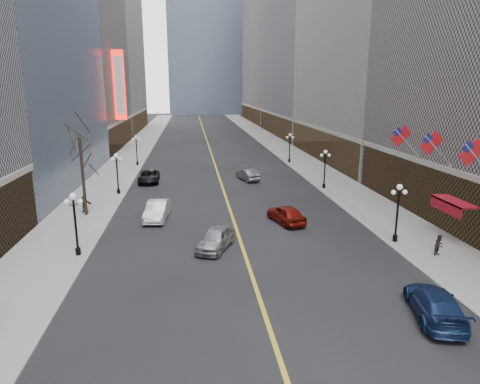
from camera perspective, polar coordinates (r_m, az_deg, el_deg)
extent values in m
cube|color=gray|center=(72.67, 7.57, 4.50)|extent=(6.00, 230.00, 0.15)
cube|color=gray|center=(71.25, -14.90, 3.96)|extent=(6.00, 230.00, 0.15)
cube|color=gold|center=(80.47, -3.95, 5.44)|extent=(0.25, 200.00, 0.02)
cube|color=#46382E|center=(71.62, 11.46, 6.25)|extent=(2.80, 35.00, 5.00)
cube|color=#969698|center=(111.44, 11.72, 19.90)|extent=(26.00, 40.00, 48.00)
cube|color=#46382E|center=(108.19, 5.24, 8.95)|extent=(2.80, 39.00, 5.00)
cube|color=gray|center=(153.50, 6.55, 20.98)|extent=(26.00, 46.00, 62.00)
cube|color=#46382E|center=(150.43, 1.87, 10.36)|extent=(2.80, 45.00, 5.00)
cube|color=gray|center=(91.41, -25.04, 20.98)|extent=(26.00, 30.00, 50.00)
cube|color=#46382E|center=(88.24, -16.33, 7.36)|extent=(2.80, 29.00, 5.00)
cube|color=#46382E|center=(121.77, -13.72, 9.16)|extent=(2.80, 37.00, 5.00)
cylinder|color=black|center=(35.20, 19.96, -5.81)|extent=(0.36, 0.36, 0.50)
cylinder|color=black|center=(34.68, 20.20, -3.08)|extent=(0.16, 0.16, 4.00)
sphere|color=white|center=(34.11, 20.52, 0.62)|extent=(0.44, 0.44, 0.44)
sphere|color=white|center=(34.00, 19.79, -0.05)|extent=(0.36, 0.36, 0.36)
sphere|color=white|center=(34.41, 21.13, -0.01)|extent=(0.36, 0.36, 0.36)
cylinder|color=black|center=(51.24, 11.12, 0.80)|extent=(0.36, 0.36, 0.50)
cylinder|color=black|center=(50.88, 11.22, 2.72)|extent=(0.16, 0.16, 4.00)
sphere|color=white|center=(50.50, 11.34, 5.29)|extent=(0.44, 0.44, 0.44)
sphere|color=white|center=(50.43, 10.83, 4.84)|extent=(0.36, 0.36, 0.36)
sphere|color=white|center=(50.70, 11.80, 4.84)|extent=(0.36, 0.36, 0.36)
cylinder|color=black|center=(68.27, 6.59, 4.20)|extent=(0.36, 0.36, 0.50)
cylinder|color=black|center=(68.00, 6.63, 5.65)|extent=(0.16, 0.16, 4.00)
sphere|color=white|center=(67.71, 6.69, 7.58)|extent=(0.44, 0.44, 0.44)
sphere|color=white|center=(67.66, 6.30, 7.24)|extent=(0.36, 0.36, 0.36)
sphere|color=white|center=(67.86, 7.05, 7.24)|extent=(0.36, 0.36, 0.36)
cylinder|color=black|center=(32.66, -20.77, -7.41)|extent=(0.36, 0.36, 0.50)
cylinder|color=black|center=(32.09, -21.04, -4.49)|extent=(0.16, 0.16, 4.00)
sphere|color=white|center=(31.48, -21.40, -0.51)|extent=(0.44, 0.44, 0.44)
sphere|color=white|center=(31.70, -22.12, -1.23)|extent=(0.36, 0.36, 0.36)
sphere|color=white|center=(31.46, -20.55, -1.19)|extent=(0.36, 0.36, 0.36)
cylinder|color=black|center=(49.53, -15.89, 0.08)|extent=(0.36, 0.36, 0.50)
cylinder|color=black|center=(49.16, -16.02, 2.06)|extent=(0.16, 0.16, 4.00)
sphere|color=white|center=(48.76, -16.20, 4.71)|extent=(0.44, 0.44, 0.44)
sphere|color=white|center=(48.90, -16.69, 4.22)|extent=(0.36, 0.36, 0.36)
sphere|color=white|center=(48.75, -15.64, 4.27)|extent=(0.36, 0.36, 0.36)
cylinder|color=black|center=(66.99, -13.52, 3.72)|extent=(0.36, 0.36, 0.50)
cylinder|color=black|center=(66.72, -13.60, 5.20)|extent=(0.16, 0.16, 4.00)
sphere|color=white|center=(66.43, -13.72, 7.16)|extent=(0.44, 0.44, 0.44)
sphere|color=white|center=(66.53, -14.08, 6.80)|extent=(0.36, 0.36, 0.36)
sphere|color=white|center=(66.42, -13.31, 6.84)|extent=(0.36, 0.36, 0.36)
cylinder|color=#B2B2B7|center=(33.26, 29.35, 3.54)|extent=(2.49, 0.12, 2.49)
cube|color=red|center=(32.79, 28.56, 4.66)|extent=(1.94, 0.04, 1.94)
cube|color=navy|center=(32.55, 28.12, 5.28)|extent=(0.88, 0.06, 0.88)
cylinder|color=#B2B2B7|center=(37.37, 24.94, 4.97)|extent=(2.49, 0.12, 2.49)
cube|color=red|center=(36.95, 24.17, 5.99)|extent=(1.94, 0.04, 1.94)
cube|color=navy|center=(36.74, 23.76, 6.54)|extent=(0.88, 0.06, 0.88)
cylinder|color=#B2B2B7|center=(41.67, 21.40, 6.10)|extent=(2.49, 0.12, 2.49)
cube|color=red|center=(41.30, 20.68, 7.02)|extent=(1.94, 0.04, 1.94)
cube|color=navy|center=(41.11, 20.28, 7.51)|extent=(0.88, 0.06, 0.88)
cube|color=maroon|center=(36.64, 26.64, -1.12)|extent=(1.40, 4.00, 0.15)
cube|color=maroon|center=(36.39, 25.71, -1.77)|extent=(0.10, 4.00, 0.90)
cube|color=red|center=(80.46, -15.81, 13.53)|extent=(2.00, 0.50, 12.00)
cube|color=white|center=(80.45, -15.77, 13.54)|extent=(1.40, 0.55, 10.00)
cylinder|color=#2D231C|center=(41.51, -20.20, 1.90)|extent=(0.28, 0.28, 7.20)
imported|color=#999BA0|center=(31.92, -3.25, -6.21)|extent=(3.65, 5.07, 1.60)
imported|color=#BBBBBD|center=(39.51, -10.98, -2.43)|extent=(2.27, 5.24, 1.68)
imported|color=black|center=(55.05, -12.05, 2.03)|extent=(2.61, 5.46, 1.50)
imported|color=navy|center=(25.08, 24.56, -13.42)|extent=(3.40, 5.72, 1.56)
imported|color=maroon|center=(38.03, 6.16, -2.93)|extent=(3.10, 5.08, 1.62)
imported|color=#53595B|center=(55.08, 1.03, 2.33)|extent=(2.76, 4.76, 1.48)
imported|color=black|center=(33.40, 25.03, -6.43)|extent=(0.84, 0.71, 1.51)
imported|color=#342A1D|center=(43.00, -20.02, -1.48)|extent=(1.62, 0.83, 1.68)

